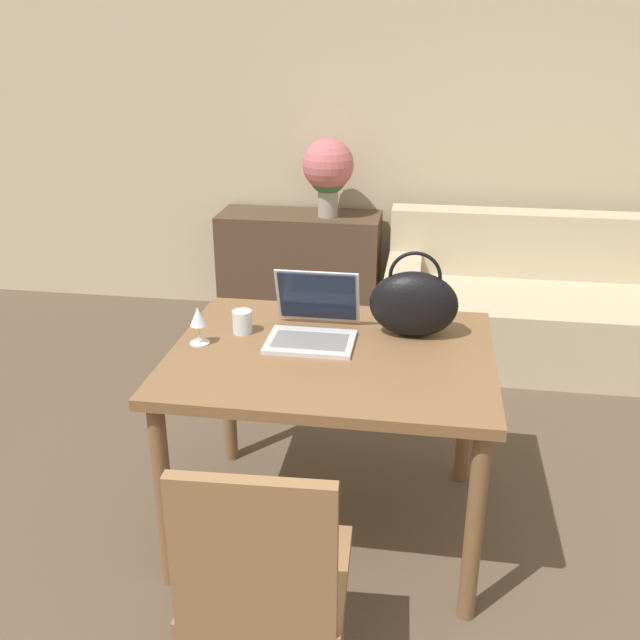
{
  "coord_description": "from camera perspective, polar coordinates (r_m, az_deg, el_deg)",
  "views": [
    {
      "loc": [
        0.19,
        -1.61,
        1.88
      ],
      "look_at": [
        -0.18,
        0.72,
        0.9
      ],
      "focal_mm": 40.0,
      "sensor_mm": 36.0,
      "label": 1
    }
  ],
  "objects": [
    {
      "name": "handbag",
      "position": [
        2.7,
        7.5,
        1.34
      ],
      "size": [
        0.33,
        0.15,
        0.34
      ],
      "color": "black",
      "rests_on": "dining_table"
    },
    {
      "name": "wine_glass",
      "position": [
        2.66,
        -9.72,
        0.05
      ],
      "size": [
        0.07,
        0.07,
        0.15
      ],
      "color": "silver",
      "rests_on": "dining_table"
    },
    {
      "name": "couch",
      "position": [
        4.49,
        17.57,
        0.64
      ],
      "size": [
        1.91,
        0.87,
        0.82
      ],
      "color": "#C1B293",
      "rests_on": "ground_plane"
    },
    {
      "name": "laptop",
      "position": [
        2.71,
        -0.5,
        -0.0
      ],
      "size": [
        0.33,
        0.33,
        0.24
      ],
      "color": "silver",
      "rests_on": "dining_table"
    },
    {
      "name": "wall_back",
      "position": [
        4.75,
        6.89,
        16.04
      ],
      "size": [
        10.0,
        0.06,
        2.7
      ],
      "color": "beige",
      "rests_on": "ground_plane"
    },
    {
      "name": "drinking_glass",
      "position": [
        2.76,
        -6.24,
        -0.14
      ],
      "size": [
        0.08,
        0.08,
        0.09
      ],
      "color": "silver",
      "rests_on": "dining_table"
    },
    {
      "name": "dining_table",
      "position": [
        2.65,
        0.94,
        -4.37
      ],
      "size": [
        1.17,
        0.93,
        0.78
      ],
      "color": "brown",
      "rests_on": "ground_plane"
    },
    {
      "name": "chair",
      "position": [
        2.05,
        -4.5,
        -19.84
      ],
      "size": [
        0.46,
        0.46,
        0.9
      ],
      "rotation": [
        0.0,
        0.0,
        0.05
      ],
      "color": "olive",
      "rests_on": "ground_plane"
    },
    {
      "name": "flower_vase",
      "position": [
        4.54,
        0.65,
        11.91
      ],
      "size": [
        0.32,
        0.32,
        0.49
      ],
      "color": "#9E998E",
      "rests_on": "sideboard"
    },
    {
      "name": "sideboard",
      "position": [
        4.77,
        -1.61,
        4.14
      ],
      "size": [
        1.05,
        0.4,
        0.74
      ],
      "color": "#4C3828",
      "rests_on": "ground_plane"
    }
  ]
}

